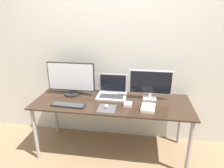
% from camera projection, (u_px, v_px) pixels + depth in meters
% --- Properties ---
extents(ground_plane, '(12.00, 12.00, 0.00)m').
position_uv_depth(ground_plane, '(108.00, 168.00, 2.33)').
color(ground_plane, '#8C7051').
extents(wall_back, '(7.00, 0.05, 2.50)m').
position_uv_depth(wall_back, '(117.00, 50.00, 2.58)').
color(wall_back, silver).
rests_on(wall_back, ground_plane).
extents(desk, '(1.86, 0.68, 0.71)m').
position_uv_depth(desk, '(112.00, 107.00, 2.42)').
color(desk, '#332319').
rests_on(desk, ground_plane).
extents(monitor_left, '(0.60, 0.19, 0.43)m').
position_uv_depth(monitor_left, '(71.00, 79.00, 2.50)').
color(monitor_left, black).
rests_on(monitor_left, desk).
extents(monitor_right, '(0.50, 0.11, 0.37)m').
position_uv_depth(monitor_right, '(151.00, 84.00, 2.37)').
color(monitor_right, silver).
rests_on(monitor_right, desk).
extents(laptop, '(0.36, 0.26, 0.27)m').
position_uv_depth(laptop, '(112.00, 91.00, 2.53)').
color(laptop, silver).
rests_on(laptop, desk).
extents(keyboard, '(0.40, 0.13, 0.02)m').
position_uv_depth(keyboard, '(68.00, 105.00, 2.28)').
color(keyboard, black).
rests_on(keyboard, desk).
extents(mousepad, '(0.20, 0.21, 0.00)m').
position_uv_depth(mousepad, '(107.00, 109.00, 2.21)').
color(mousepad, '#47474C').
rests_on(mousepad, desk).
extents(mouse, '(0.04, 0.07, 0.03)m').
position_uv_depth(mouse, '(106.00, 106.00, 2.22)').
color(mouse, silver).
rests_on(mouse, mousepad).
extents(book, '(0.17, 0.22, 0.04)m').
position_uv_depth(book, '(148.00, 108.00, 2.19)').
color(book, silver).
rests_on(book, desk).
extents(power_brick, '(0.09, 0.09, 0.03)m').
position_uv_depth(power_brick, '(128.00, 104.00, 2.28)').
color(power_brick, white).
rests_on(power_brick, desk).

